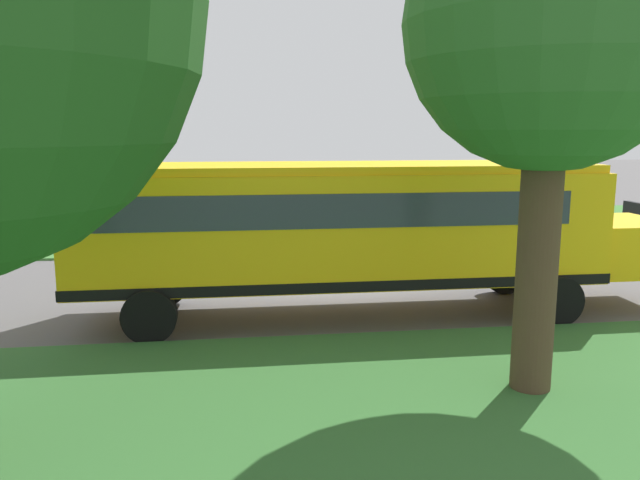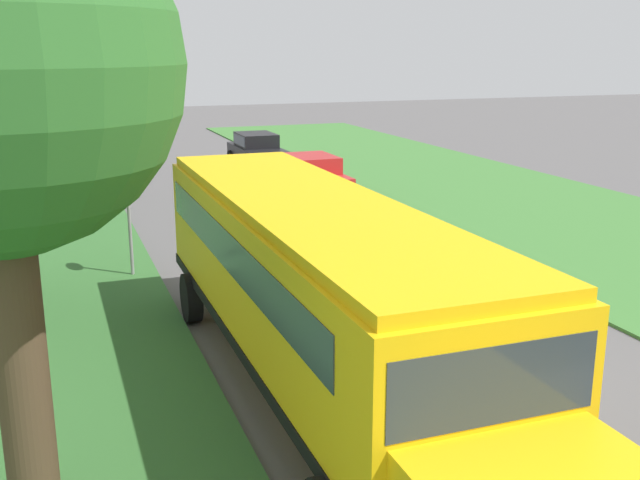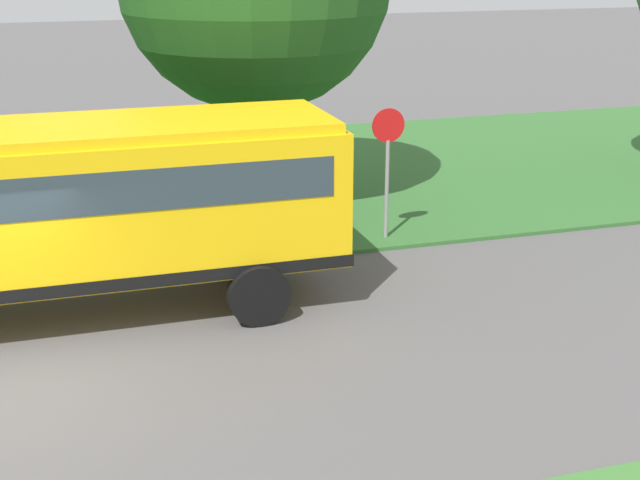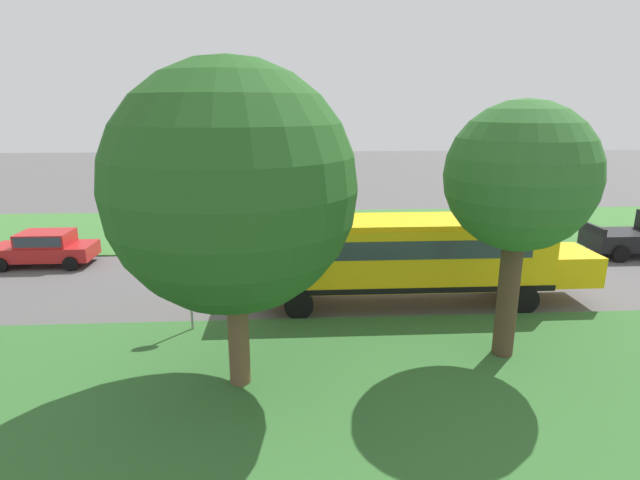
% 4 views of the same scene
% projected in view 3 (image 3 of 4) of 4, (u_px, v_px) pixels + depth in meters
% --- Properties ---
extents(ground_plane, '(120.00, 120.00, 0.00)m').
position_uv_depth(ground_plane, '(0.00, 396.00, 12.07)').
color(ground_plane, '#565454').
extents(grass_verge, '(12.00, 80.00, 0.08)m').
position_uv_depth(grass_verge, '(13.00, 199.00, 21.10)').
color(grass_verge, '#33662D').
rests_on(grass_verge, ground).
extents(stop_sign, '(0.08, 0.68, 2.74)m').
position_uv_depth(stop_sign, '(388.00, 158.00, 17.74)').
color(stop_sign, gray).
rests_on(stop_sign, ground).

